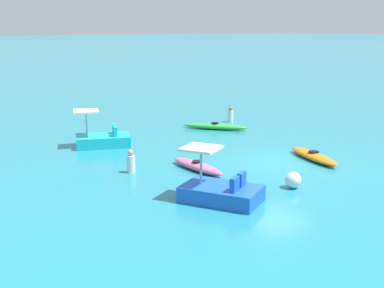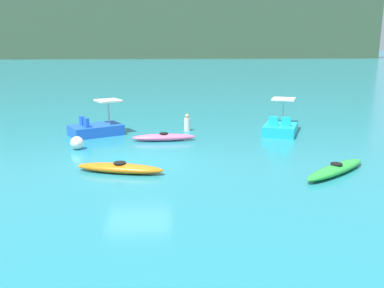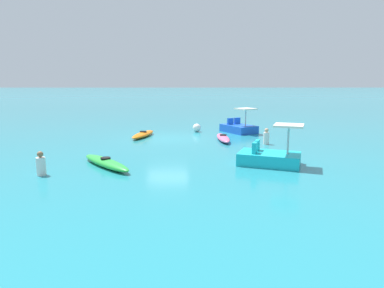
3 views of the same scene
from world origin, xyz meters
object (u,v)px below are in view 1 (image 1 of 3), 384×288
Objects in this scene: kayak_green at (215,126)px; pedal_boat_cyan at (102,139)px; person_near_shore at (230,115)px; buoy_white at (293,180)px; kayak_pink at (197,166)px; person_by_kayaks at (131,162)px; pedal_boat_blue at (221,191)px; kayak_orange at (313,156)px.

kayak_green is 6.59m from pedal_boat_cyan.
pedal_boat_cyan is 3.16× the size of person_near_shore.
pedal_boat_cyan is at bearing 15.75° from buoy_white.
kayak_pink is 2.52m from person_by_kayaks.
buoy_white reaches higher than kayak_green.
person_near_shore is (1.37, -8.60, 0.05)m from pedal_boat_cyan.
kayak_pink is 5.25× the size of buoy_white.
pedal_boat_blue is 3.21× the size of person_by_kayaks.
kayak_green and kayak_pink have the same top height.
kayak_orange is at bearing 163.43° from person_near_shore.
kayak_orange is at bearing 175.82° from kayak_green.
buoy_white is 0.63× the size of person_near_shore.
pedal_boat_cyan is 8.71m from person_near_shore.
person_by_kayaks is (4.47, 0.78, 0.05)m from pedal_boat_blue.
person_near_shore is at bearing -16.57° from kayak_orange.
pedal_boat_cyan is at bearing -1.25° from pedal_boat_blue.
buoy_white is (-2.17, 3.40, 0.12)m from kayak_orange.
buoy_white is 12.29m from person_near_shore.
kayak_green is at bearing -57.87° from person_by_kayaks.
pedal_boat_blue reaches higher than kayak_pink.
kayak_green is at bearing 120.89° from person_near_shore.
person_near_shore is (10.75, -5.96, 0.11)m from buoy_white.
kayak_orange is (-7.38, 0.54, 0.00)m from kayak_green.
pedal_boat_blue is (-1.85, 6.25, 0.17)m from kayak_orange.
pedal_boat_cyan reaches higher than buoy_white.
pedal_boat_blue is 5.08× the size of buoy_white.
pedal_boat_cyan is at bearing 12.16° from kayak_pink.
pedal_boat_cyan is (-0.17, 6.59, 0.17)m from kayak_green.
kayak_green and kayak_orange have the same top height.
pedal_boat_blue reaches higher than kayak_green.
buoy_white is at bearing -142.94° from person_by_kayaks.
kayak_green is 1.11× the size of pedal_boat_cyan.
kayak_pink is 3.89m from buoy_white.
pedal_boat_cyan is (5.76, 1.24, 0.17)m from kayak_pink.
pedal_boat_cyan is at bearing -12.01° from person_by_kayaks.
pedal_boat_blue is at bearing 178.75° from pedal_boat_cyan.
kayak_green is 0.98× the size of kayak_orange.
person_near_shore is at bearing -40.16° from pedal_boat_blue.
buoy_white is (-3.62, -1.41, 0.12)m from kayak_pink.
person_by_kayaks reaches higher than kayak_green.
person_near_shore reaches higher than kayak_orange.
pedal_boat_blue is 3.21× the size of person_near_shore.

